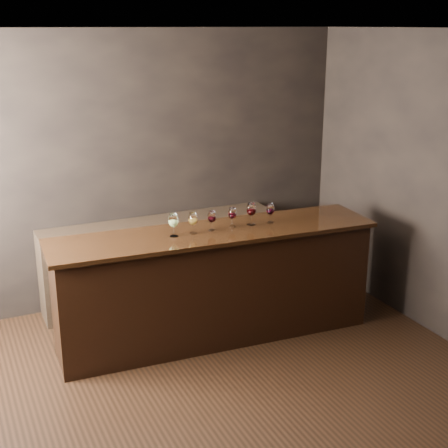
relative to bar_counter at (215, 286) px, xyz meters
name	(u,v)px	position (x,y,z in m)	size (l,w,h in m)	color
ground	(203,408)	(-0.57, -1.03, -0.51)	(5.00, 5.00, 0.00)	black
room_shell	(163,180)	(-0.80, -0.92, 1.30)	(5.02, 4.52, 2.81)	black
bar_counter	(215,286)	(0.00, 0.00, 0.00)	(2.90, 0.63, 1.02)	black
bar_top	(215,233)	(0.00, 0.00, 0.53)	(3.00, 0.70, 0.04)	black
back_bar_shelf	(161,260)	(-0.18, 1.00, -0.06)	(2.48, 0.40, 0.89)	black
glass_white	(173,221)	(-0.39, 0.01, 0.69)	(0.09, 0.09, 0.21)	white
glass_amber	(193,219)	(-0.21, 0.01, 0.68)	(0.08, 0.08, 0.19)	white
glass_red_a	(212,217)	(-0.02, 0.02, 0.67)	(0.08, 0.08, 0.18)	white
glass_red_b	(232,214)	(0.20, 0.03, 0.67)	(0.08, 0.08, 0.18)	white
glass_red_c	(251,210)	(0.38, 0.02, 0.69)	(0.09, 0.09, 0.21)	white
glass_red_d	(270,210)	(0.57, 0.00, 0.67)	(0.08, 0.08, 0.18)	white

